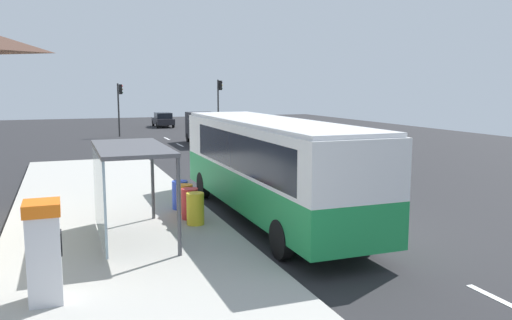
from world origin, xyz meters
The scene contains 21 objects.
ground_plane centered at (0.00, 14.00, -0.02)m, with size 56.00×92.00×0.04m, color #262628.
sidewalk_platform centered at (-6.40, 2.00, 0.09)m, with size 6.20×30.00×0.18m, color #ADAAA3.
lane_stripe_seg_0 centered at (0.25, -6.00, 0.01)m, with size 0.16×2.20×0.01m, color silver.
lane_stripe_seg_1 centered at (0.25, -1.00, 0.01)m, with size 0.16×2.20×0.01m, color silver.
lane_stripe_seg_2 centered at (0.25, 4.00, 0.01)m, with size 0.16×2.20×0.01m, color silver.
lane_stripe_seg_3 centered at (0.25, 9.00, 0.01)m, with size 0.16×2.20×0.01m, color silver.
lane_stripe_seg_4 centered at (0.25, 14.00, 0.01)m, with size 0.16×2.20×0.01m, color silver.
lane_stripe_seg_5 centered at (0.25, 19.00, 0.01)m, with size 0.16×2.20×0.01m, color silver.
lane_stripe_seg_6 centered at (0.25, 24.00, 0.01)m, with size 0.16×2.20×0.01m, color silver.
lane_stripe_seg_7 centered at (0.25, 29.00, 0.01)m, with size 0.16×2.20×0.01m, color silver.
bus centered at (-1.71, 1.82, 1.84)m, with size 2.56×11.02×3.21m.
white_van centered at (2.20, 23.93, 1.34)m, with size 2.09×5.23×2.30m.
sedan_near centered at (2.30, 41.72, 0.79)m, with size 1.92×4.44×1.52m.
ticket_machine centered at (-8.21, -3.04, 1.17)m, with size 0.66×0.76×1.94m.
recycling_bin_yellow centered at (-4.20, 1.40, 0.66)m, with size 0.52×0.52×0.95m, color yellow.
recycling_bin_red centered at (-4.20, 2.10, 0.66)m, with size 0.52×0.52×0.95m, color red.
recycling_bin_orange centered at (-4.20, 2.80, 0.66)m, with size 0.52×0.52×0.95m, color orange.
recycling_bin_blue centered at (-4.20, 3.50, 0.66)m, with size 0.52×0.52×0.95m, color blue.
traffic_light_near_side centered at (5.50, 31.48, 3.24)m, with size 0.49×0.28×4.86m.
traffic_light_far_side centered at (-3.09, 32.28, 3.03)m, with size 0.49×0.28×4.52m.
bus_shelter centered at (-6.41, 0.63, 2.10)m, with size 1.80×4.00×2.50m.
Camera 1 is at (-7.77, -13.23, 4.23)m, focal length 36.31 mm.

